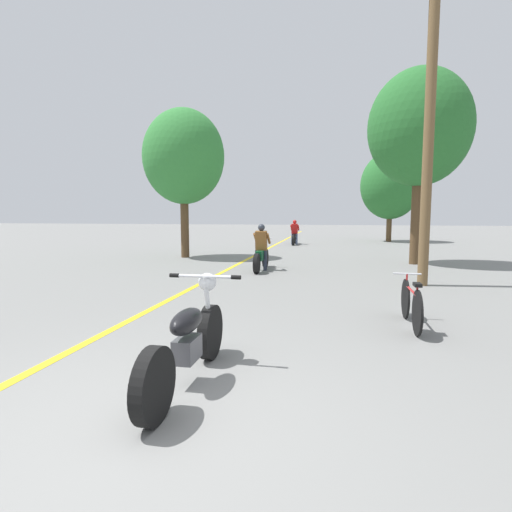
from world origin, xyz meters
TOP-DOWN VIEW (x-y plane):
  - ground_plane at (0.00, 0.00)m, footprint 120.00×120.00m
  - lane_stripe_center at (-1.70, 12.80)m, footprint 0.14×48.00m
  - utility_pole at (3.67, 7.28)m, footprint 1.10×0.24m
  - roadside_tree_right_near at (4.26, 11.61)m, footprint 3.38×3.05m
  - roadside_tree_right_far at (4.86, 23.15)m, footprint 3.62×3.26m
  - roadside_tree_left at (-4.28, 12.10)m, footprint 3.20×2.88m
  - motorcycle_foreground at (0.12, 0.86)m, footprint 0.84×2.18m
  - motorcycle_rider_lead at (-0.65, 9.10)m, footprint 0.50×2.05m
  - motorcycle_rider_far at (-0.68, 19.63)m, footprint 0.50×2.01m
  - bicycle_parked at (2.73, 3.48)m, footprint 0.44×1.64m

SIDE VIEW (x-z plane):
  - ground_plane at x=0.00m, z-range 0.00..0.00m
  - lane_stripe_center at x=-1.70m, z-range 0.00..0.01m
  - bicycle_parked at x=2.73m, z-range -0.03..0.74m
  - motorcycle_foreground at x=0.12m, z-range -0.08..0.98m
  - motorcycle_rider_far at x=-0.68m, z-range -0.17..1.22m
  - motorcycle_rider_lead at x=-0.65m, z-range -0.18..1.24m
  - roadside_tree_right_far at x=4.86m, z-range 0.69..6.24m
  - utility_pole at x=3.67m, z-range 0.09..7.55m
  - roadside_tree_left at x=-4.28m, z-range 1.03..6.81m
  - roadside_tree_right_near at x=4.26m, z-range 1.30..7.85m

